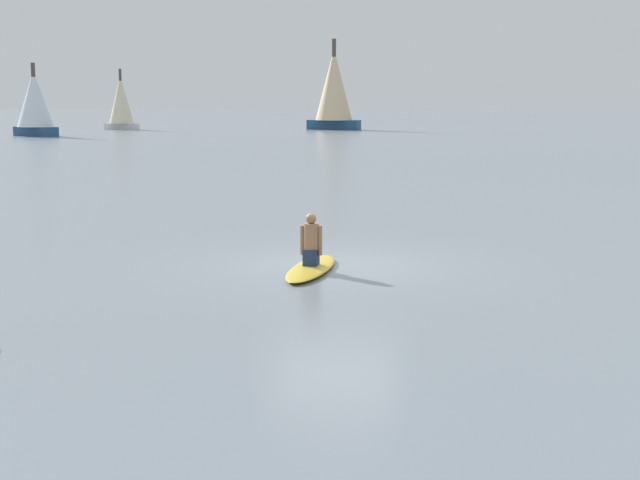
% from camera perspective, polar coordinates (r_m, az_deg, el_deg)
% --- Properties ---
extents(ground_plane, '(400.00, 400.00, 0.00)m').
position_cam_1_polar(ground_plane, '(18.83, 0.90, -1.52)').
color(ground_plane, gray).
extents(surfboard, '(3.05, 0.98, 0.13)m').
position_cam_1_polar(surfboard, '(18.14, -0.54, -1.72)').
color(surfboard, gold).
rests_on(surfboard, ground).
extents(person_paddler, '(0.35, 0.44, 1.01)m').
position_cam_1_polar(person_paddler, '(18.05, -0.54, -0.10)').
color(person_paddler, navy).
rests_on(person_paddler, surfboard).
extents(sailboat_far_right, '(2.56, 3.58, 6.13)m').
position_cam_1_polar(sailboat_far_right, '(98.48, -12.00, 8.23)').
color(sailboat_far_right, silver).
rests_on(sailboat_far_right, ground).
extents(sailboat_center_horizon, '(3.88, 4.58, 6.17)m').
position_cam_1_polar(sailboat_center_horizon, '(84.06, -16.96, 8.04)').
color(sailboat_center_horizon, navy).
rests_on(sailboat_center_horizon, ground).
extents(sailboat_near_left, '(3.97, 5.46, 9.11)m').
position_cam_1_polar(sailboat_near_left, '(96.56, 0.85, 9.24)').
color(sailboat_near_left, navy).
rests_on(sailboat_near_left, ground).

